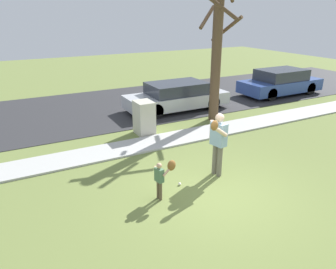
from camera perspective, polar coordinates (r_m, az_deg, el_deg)
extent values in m
plane|color=olive|center=(10.75, -2.50, -1.81)|extent=(48.00, 48.00, 0.00)
cube|color=#B2B2AD|center=(10.82, -2.73, -1.48)|extent=(36.00, 1.20, 0.06)
cube|color=#2D2D30|center=(15.26, -10.81, 4.84)|extent=(36.00, 6.80, 0.02)
cylinder|color=#6B6656|center=(8.69, 9.17, -4.70)|extent=(0.14, 0.14, 0.87)
cylinder|color=#6B6656|center=(8.79, 8.34, -4.33)|extent=(0.14, 0.14, 0.87)
cube|color=#8CADC6|center=(8.45, 9.02, 0.06)|extent=(0.31, 0.46, 0.62)
sphere|color=beige|center=(8.30, 9.20, 2.93)|extent=(0.24, 0.24, 0.24)
cylinder|color=beige|center=(8.02, 9.20, 0.60)|extent=(0.54, 0.20, 0.42)
ellipsoid|color=brown|center=(7.82, 8.27, 1.60)|extent=(0.24, 0.18, 0.26)
cylinder|color=beige|center=(8.60, 7.76, 0.66)|extent=(0.10, 0.10, 0.58)
cylinder|color=brown|center=(7.69, -1.76, -9.74)|extent=(0.07, 0.07, 0.47)
cylinder|color=brown|center=(7.62, -1.33, -10.02)|extent=(0.07, 0.07, 0.47)
cube|color=#4C7251|center=(7.46, -1.58, -7.22)|extent=(0.17, 0.25, 0.33)
sphere|color=tan|center=(7.35, -1.59, -5.56)|extent=(0.13, 0.13, 0.13)
cylinder|color=tan|center=(7.55, -2.23, -6.75)|extent=(0.06, 0.06, 0.31)
cylinder|color=tan|center=(7.38, -0.04, -6.48)|extent=(0.29, 0.11, 0.23)
ellipsoid|color=brown|center=(7.39, 0.63, -5.52)|extent=(0.24, 0.18, 0.26)
sphere|color=white|center=(8.31, 2.10, -8.79)|extent=(0.07, 0.07, 0.07)
cube|color=beige|center=(11.55, -4.27, 3.00)|extent=(0.60, 0.74, 1.21)
cylinder|color=brown|center=(12.82, 8.64, 14.33)|extent=(0.39, 0.39, 5.44)
cylinder|color=brown|center=(13.21, 10.37, 17.98)|extent=(0.54, 1.37, 1.03)
cylinder|color=brown|center=(12.93, 6.99, 20.03)|extent=(1.06, 0.69, 0.86)
cylinder|color=brown|center=(12.11, 8.83, 21.95)|extent=(1.26, 1.12, 1.14)
cube|color=silver|center=(14.48, 1.53, 6.23)|extent=(4.60, 1.80, 0.55)
cube|color=#2D333D|center=(14.35, 1.55, 8.26)|extent=(2.53, 1.66, 0.50)
cylinder|color=black|center=(15.88, 4.64, 7.01)|extent=(0.64, 0.22, 0.64)
cylinder|color=black|center=(14.62, 7.96, 5.64)|extent=(0.64, 0.22, 0.64)
cylinder|color=black|center=(14.59, -4.92, 5.74)|extent=(0.64, 0.22, 0.64)
cylinder|color=black|center=(13.20, -2.21, 4.17)|extent=(0.64, 0.22, 0.64)
cube|color=#2D478C|center=(18.26, 19.32, 8.26)|extent=(4.50, 1.80, 0.60)
cube|color=#2D333D|center=(18.15, 19.54, 10.02)|extent=(2.48, 1.66, 0.55)
cylinder|color=black|center=(19.82, 20.43, 8.59)|extent=(0.64, 0.22, 0.64)
cylinder|color=black|center=(18.83, 23.95, 7.51)|extent=(0.64, 0.22, 0.64)
cylinder|color=black|center=(17.88, 14.31, 8.02)|extent=(0.64, 0.22, 0.64)
cylinder|color=black|center=(16.77, 17.89, 6.82)|extent=(0.64, 0.22, 0.64)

